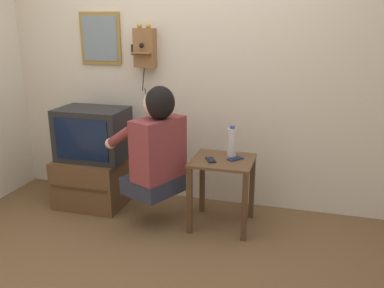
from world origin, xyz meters
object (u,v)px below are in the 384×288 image
cell_phone_held (211,160)px  water_bottle (232,142)px  cell_phone_spare (235,159)px  television (93,134)px  person (156,145)px  framed_picture (100,38)px  wall_phone_antique (145,48)px

cell_phone_held → water_bottle: 0.23m
cell_phone_spare → water_bottle: bearing=160.2°
television → cell_phone_held: (1.10, -0.16, -0.08)m
person → water_bottle: 0.60m
person → cell_phone_spare: person is taller
television → cell_phone_held: 1.12m
television → person: bearing=-20.3°
person → cell_phone_spare: (0.59, 0.18, -0.12)m
television → water_bottle: television is taller
television → cell_phone_spare: size_ratio=4.46×
person → cell_phone_held: size_ratio=6.30×
framed_picture → cell_phone_held: bearing=-23.4°
person → wall_phone_antique: 0.94m
television → cell_phone_spare: (1.28, -0.08, -0.08)m
person → television: size_ratio=1.46×
framed_picture → cell_phone_held: size_ratio=3.32×
cell_phone_spare → water_bottle: 0.14m
television → wall_phone_antique: wall_phone_antique is taller
person → water_bottle: person is taller
wall_phone_antique → framed_picture: (-0.44, 0.04, 0.07)m
television → framed_picture: (-0.05, 0.34, 0.80)m
person → wall_phone_antique: size_ratio=1.16×
person → television: (-0.69, 0.25, -0.03)m
television → wall_phone_antique: 0.88m
framed_picture → cell_phone_spare: 1.65m
person → cell_phone_spare: 0.63m
person → television: 0.73m
cell_phone_held → framed_picture: bearing=129.2°
person → framed_picture: (-0.74, 0.60, 0.77)m
water_bottle → person: bearing=-155.1°
water_bottle → wall_phone_antique: bearing=160.6°
television → framed_picture: bearing=98.5°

